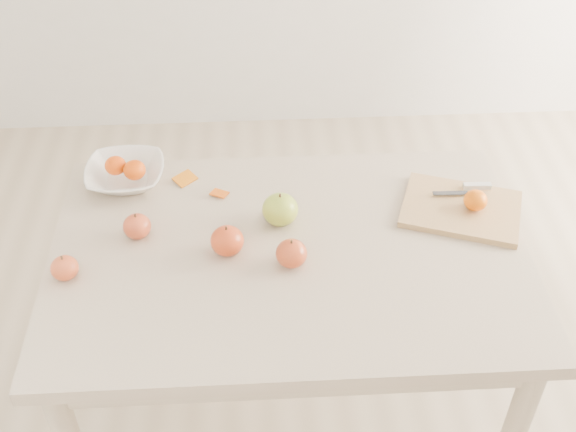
{
  "coord_description": "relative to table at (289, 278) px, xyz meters",
  "views": [
    {
      "loc": [
        -0.08,
        -1.31,
        1.99
      ],
      "look_at": [
        0.0,
        0.05,
        0.82
      ],
      "focal_mm": 45.0,
      "sensor_mm": 36.0,
      "label": 1
    }
  ],
  "objects": [
    {
      "name": "paring_knife",
      "position": [
        0.51,
        0.19,
        0.12
      ],
      "size": [
        0.17,
        0.05,
        0.01
      ],
      "color": "silver",
      "rests_on": "cutting_board"
    },
    {
      "name": "apple_red_a",
      "position": [
        -0.38,
        0.08,
        0.13
      ],
      "size": [
        0.07,
        0.07,
        0.06
      ],
      "primitive_type": "ellipsoid",
      "color": "maroon",
      "rests_on": "table"
    },
    {
      "name": "board_tangerine",
      "position": [
        0.5,
        0.11,
        0.14
      ],
      "size": [
        0.06,
        0.06,
        0.05
      ],
      "primitive_type": "ellipsoid",
      "color": "orange",
      "rests_on": "cutting_board"
    },
    {
      "name": "ground",
      "position": [
        0.0,
        0.0,
        -0.65
      ],
      "size": [
        3.5,
        3.5,
        0.0
      ],
      "primitive_type": "plane",
      "color": "#C6B293",
      "rests_on": "ground"
    },
    {
      "name": "bowl_tangerine_near",
      "position": [
        -0.46,
        0.31,
        0.15
      ],
      "size": [
        0.06,
        0.06,
        0.05
      ],
      "primitive_type": "ellipsoid",
      "color": "#E65808",
      "rests_on": "fruit_bowl"
    },
    {
      "name": "table",
      "position": [
        0.0,
        0.0,
        0.0
      ],
      "size": [
        1.2,
        0.8,
        0.75
      ],
      "color": "#C4B094",
      "rests_on": "ground"
    },
    {
      "name": "apple_red_b",
      "position": [
        -0.15,
        0.0,
        0.14
      ],
      "size": [
        0.08,
        0.08,
        0.08
      ],
      "primitive_type": "ellipsoid",
      "color": "maroon",
      "rests_on": "table"
    },
    {
      "name": "apple_red_e",
      "position": [
        0.0,
        -0.05,
        0.13
      ],
      "size": [
        0.08,
        0.08,
        0.07
      ],
      "primitive_type": "ellipsoid",
      "color": "maroon",
      "rests_on": "table"
    },
    {
      "name": "apple_red_d",
      "position": [
        -0.54,
        -0.06,
        0.13
      ],
      "size": [
        0.07,
        0.07,
        0.06
      ],
      "primitive_type": "ellipsoid",
      "color": "maroon",
      "rests_on": "table"
    },
    {
      "name": "fruit_bowl",
      "position": [
        -0.44,
        0.3,
        0.13
      ],
      "size": [
        0.22,
        0.22,
        0.05
      ],
      "primitive_type": "imported",
      "color": "white",
      "rests_on": "table"
    },
    {
      "name": "apple_green",
      "position": [
        -0.02,
        0.11,
        0.14
      ],
      "size": [
        0.09,
        0.09,
        0.08
      ],
      "primitive_type": "ellipsoid",
      "color": "olive",
      "rests_on": "table"
    },
    {
      "name": "bowl_tangerine_far",
      "position": [
        -0.41,
        0.29,
        0.15
      ],
      "size": [
        0.06,
        0.06,
        0.05
      ],
      "primitive_type": "ellipsoid",
      "color": "#D94107",
      "rests_on": "fruit_bowl"
    },
    {
      "name": "cutting_board",
      "position": [
        0.47,
        0.12,
        0.11
      ],
      "size": [
        0.36,
        0.31,
        0.02
      ],
      "primitive_type": "cube",
      "rotation": [
        0.0,
        0.0,
        -0.34
      ],
      "color": "tan",
      "rests_on": "table"
    },
    {
      "name": "orange_peel_a",
      "position": [
        -0.28,
        0.3,
        0.1
      ],
      "size": [
        0.07,
        0.07,
        0.01
      ],
      "primitive_type": "cube",
      "rotation": [
        0.21,
        0.0,
        0.75
      ],
      "color": "#C7670E",
      "rests_on": "table"
    },
    {
      "name": "orange_peel_b",
      "position": [
        -0.18,
        0.23,
        0.1
      ],
      "size": [
        0.06,
        0.05,
        0.01
      ],
      "primitive_type": "cube",
      "rotation": [
        -0.14,
        0.0,
        -0.47
      ],
      "color": "#CE530E",
      "rests_on": "table"
    }
  ]
}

